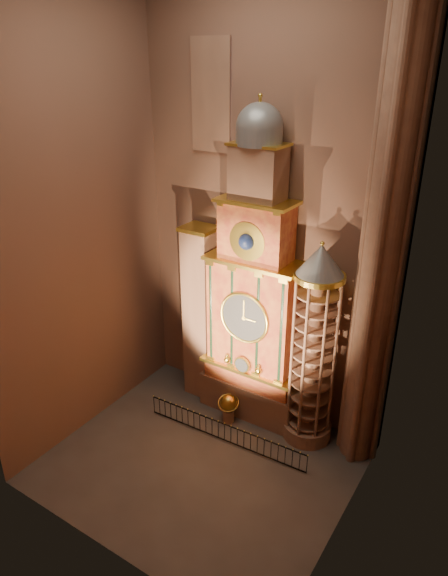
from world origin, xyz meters
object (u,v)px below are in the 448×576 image
Objects in this scene: astronomical_clock at (254,304)px; iron_railing at (225,432)px; celestial_globe at (228,406)px; portrait_tower at (201,314)px; stair_turret at (313,349)px.

astronomical_clock is 1.84× the size of iron_railing.
astronomical_clock is 5.91m from celestial_globe.
astronomical_clock is 3.73m from portrait_tower.
portrait_tower is 6.10× the size of celestial_globe.
celestial_globe is 0.18× the size of iron_railing.
iron_railing is (0.14, -3.04, -6.09)m from astronomical_clock.
portrait_tower is 6.53m from iron_railing.
portrait_tower is at bearing 151.30° from celestial_globe.
astronomical_clock is at bearing 92.72° from iron_railing.
iron_railing is at bearing -87.28° from astronomical_clock.
stair_turret reaches higher than iron_railing.
iron_railing is (-3.36, -2.77, -4.68)m from stair_turret.
stair_turret is at bearing 39.58° from iron_railing.
astronomical_clock is at bearing 69.36° from celestial_globe.
portrait_tower is 5.25m from celestial_globe.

